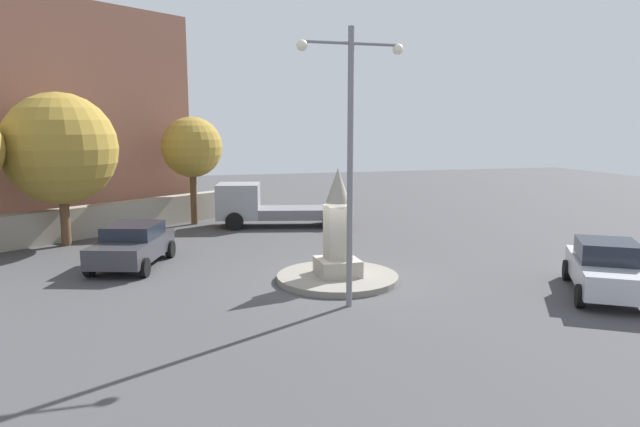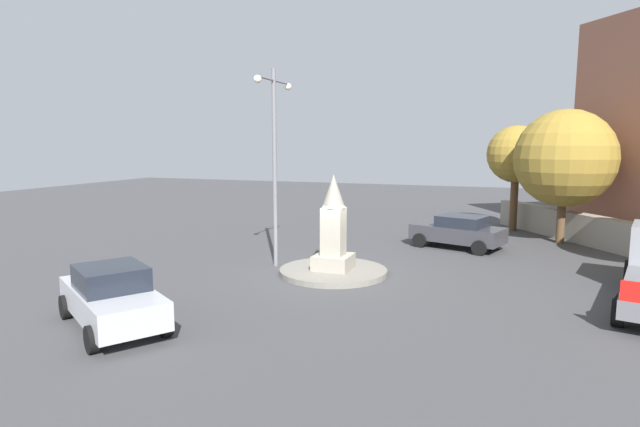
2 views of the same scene
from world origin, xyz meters
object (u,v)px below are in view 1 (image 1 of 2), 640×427
streetlamp (350,142)px  car_dark_grey_waiting (132,244)px  monument (338,230)px  tree_near_wall (192,148)px  truck_grey_approaching (266,206)px  tree_far_corner (60,149)px  car_silver_parked_left (606,268)px  corner_building (57,118)px

streetlamp → car_dark_grey_waiting: bearing=-46.8°
monument → car_dark_grey_waiting: monument is taller
monument → car_dark_grey_waiting: size_ratio=0.79×
car_dark_grey_waiting → streetlamp: bearing=133.2°
tree_near_wall → monument: bearing=107.6°
truck_grey_approaching → tree_far_corner: (8.70, 2.12, 2.96)m
streetlamp → car_silver_parked_left: size_ratio=1.69×
streetlamp → car_dark_grey_waiting: (5.86, -6.22, -3.68)m
truck_grey_approaching → tree_far_corner: tree_far_corner is taller
truck_grey_approaching → corner_building: 11.61m
streetlamp → car_dark_grey_waiting: size_ratio=1.71×
monument → truck_grey_approaching: bearing=-87.7°
car_dark_grey_waiting → tree_far_corner: tree_far_corner is taller
car_dark_grey_waiting → truck_grey_approaching: bearing=-132.3°
monument → tree_near_wall: (3.75, -11.82, 2.17)m
car_dark_grey_waiting → monument: bearing=149.4°
monument → truck_grey_approaching: 10.26m
tree_near_wall → corner_building: bearing=-24.5°
corner_building → tree_far_corner: bearing=99.4°
streetlamp → corner_building: bearing=-60.5°
streetlamp → car_dark_grey_waiting: 9.30m
tree_far_corner → monument: bearing=138.3°
monument → tree_near_wall: size_ratio=0.64×
car_dark_grey_waiting → tree_far_corner: bearing=-57.4°
monument → tree_near_wall: bearing=-72.4°
streetlamp → car_silver_parked_left: bearing=171.7°
tree_near_wall → tree_far_corner: tree_far_corner is taller
streetlamp → truck_grey_approaching: (-0.05, -12.71, -3.46)m
truck_grey_approaching → tree_near_wall: bearing=-25.5°
monument → corner_building: corner_building is taller
car_dark_grey_waiting → corner_building: corner_building is taller
corner_building → tree_far_corner: (-1.11, 6.65, -1.31)m
car_silver_parked_left → car_dark_grey_waiting: 15.18m
monument → car_silver_parked_left: 7.89m
car_dark_grey_waiting → tree_near_wall: (-2.57, -8.08, 3.04)m
monument → tree_near_wall: tree_near_wall is taller
streetlamp → corner_building: corner_building is taller
car_silver_parked_left → tree_near_wall: tree_near_wall is taller
streetlamp → car_silver_parked_left: 8.37m
truck_grey_approaching → tree_far_corner: bearing=13.7°
car_silver_parked_left → corner_building: size_ratio=0.40×
monument → corner_building: bearing=-55.3°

